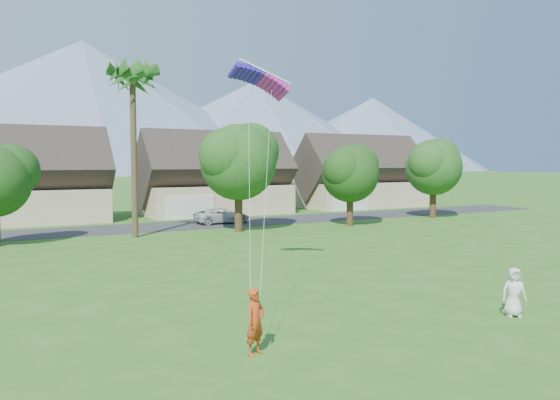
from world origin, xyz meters
TOP-DOWN VIEW (x-y plane):
  - ground at (0.00, 0.00)m, footprint 500.00×500.00m
  - street at (0.00, 34.00)m, footprint 90.00×7.00m
  - kite_flyer at (-4.82, 2.54)m, footprint 0.82×0.72m
  - watcher at (4.93, 1.63)m, footprint 1.02×0.91m
  - parked_car at (7.06, 34.00)m, footprint 4.96×2.32m
  - mountain_ridge at (10.40, 260.00)m, footprint 540.00×240.00m
  - houses_row at (0.49, 42.99)m, footprint 72.75×8.19m
  - tree_row at (-1.14, 27.92)m, footprint 62.27×6.67m
  - fan_palm at (-2.00, 28.50)m, footprint 3.00×3.00m
  - parafoil_kite at (-0.18, 11.59)m, footprint 2.86×1.17m

SIDE VIEW (x-z plane):
  - ground at x=0.00m, z-range 0.00..0.00m
  - street at x=0.00m, z-range 0.00..0.01m
  - parked_car at x=7.06m, z-range 0.00..1.37m
  - watcher at x=4.93m, z-range 0.00..1.75m
  - kite_flyer at x=-4.82m, z-range 0.00..1.90m
  - houses_row at x=0.49m, z-range -0.99..7.87m
  - tree_row at x=-1.14m, z-range 0.66..9.11m
  - parafoil_kite at x=-0.18m, z-range 9.08..9.58m
  - fan_palm at x=-2.00m, z-range 4.90..18.70m
  - mountain_ridge at x=10.40m, z-range -5.93..64.07m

